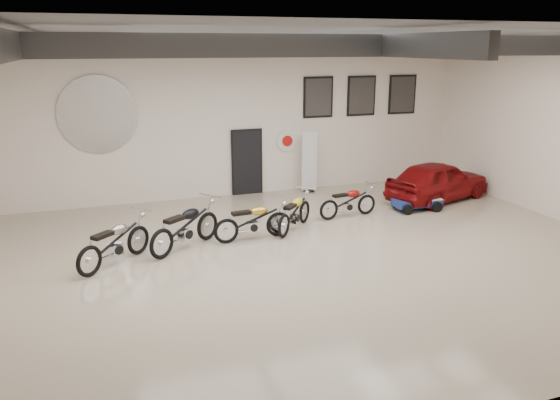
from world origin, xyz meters
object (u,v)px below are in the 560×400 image
object	(u,v)px
motorcycle_black	(185,226)
go_kart	(421,200)
motorcycle_red	(348,201)
banner_stand	(309,163)
motorcycle_yellow	(295,212)
motorcycle_silver	(114,241)
motorcycle_gold	(253,220)
vintage_car	(438,181)

from	to	relation	value
motorcycle_black	go_kart	distance (m)	7.29
motorcycle_black	motorcycle_red	size ratio (longest dim) A/B	1.23
banner_stand	motorcycle_black	size ratio (longest dim) A/B	0.88
motorcycle_yellow	motorcycle_red	size ratio (longest dim) A/B	1.06
motorcycle_silver	motorcycle_red	distance (m)	6.66
go_kart	motorcycle_yellow	bearing A→B (deg)	-171.34
motorcycle_gold	vintage_car	distance (m)	6.79
motorcycle_black	go_kart	xyz separation A→B (m)	(7.22, 0.94, -0.27)
motorcycle_red	banner_stand	bearing A→B (deg)	83.06
motorcycle_silver	go_kart	world-z (taller)	motorcycle_silver
banner_stand	motorcycle_red	world-z (taller)	banner_stand
motorcycle_black	motorcycle_red	world-z (taller)	motorcycle_black
vintage_car	motorcycle_red	bearing A→B (deg)	83.50
motorcycle_black	motorcycle_red	xyz separation A→B (m)	(4.83, 1.01, -0.11)
motorcycle_silver	motorcycle_black	bearing A→B (deg)	-26.15
motorcycle_silver	motorcycle_red	bearing A→B (deg)	-29.30
motorcycle_gold	motorcycle_red	world-z (taller)	motorcycle_gold
motorcycle_red	motorcycle_silver	bearing A→B (deg)	-173.94
go_kart	vintage_car	distance (m)	1.36
banner_stand	motorcycle_gold	xyz separation A→B (m)	(-3.12, -3.89, -0.47)
go_kart	motorcycle_black	bearing A→B (deg)	-170.32
motorcycle_gold	vintage_car	xyz separation A→B (m)	(6.59, 1.61, 0.12)
motorcycle_black	go_kart	bearing A→B (deg)	-28.91
motorcycle_black	go_kart	world-z (taller)	motorcycle_black
motorcycle_gold	banner_stand	bearing A→B (deg)	46.98
motorcycle_silver	vintage_car	size ratio (longest dim) A/B	0.57
motorcycle_silver	go_kart	distance (m)	9.00
motorcycle_silver	go_kart	xyz separation A→B (m)	(8.89, 1.42, -0.24)
motorcycle_yellow	banner_stand	bearing A→B (deg)	16.84
motorcycle_black	motorcycle_silver	bearing A→B (deg)	159.70
motorcycle_black	go_kart	size ratio (longest dim) A/B	1.29
vintage_car	banner_stand	bearing A→B (deg)	39.00
go_kart	vintage_car	bearing A→B (deg)	37.13
banner_stand	motorcycle_gold	world-z (taller)	banner_stand
vintage_car	go_kart	bearing A→B (deg)	107.20
banner_stand	motorcycle_black	bearing A→B (deg)	-141.17
motorcycle_silver	vintage_car	world-z (taller)	vintage_car
go_kart	motorcycle_red	bearing A→B (deg)	-179.33
banner_stand	vintage_car	bearing A→B (deg)	-33.95
motorcycle_red	go_kart	xyz separation A→B (m)	(2.40, -0.07, -0.16)
motorcycle_gold	motorcycle_red	bearing A→B (deg)	12.20
motorcycle_red	go_kart	world-z (taller)	motorcycle_red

